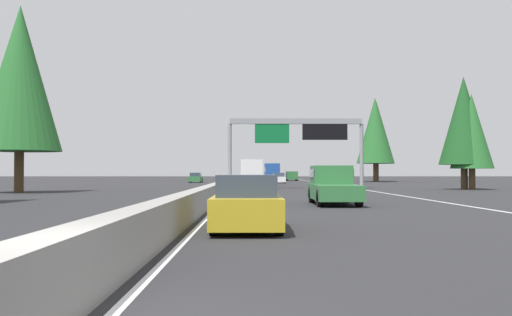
# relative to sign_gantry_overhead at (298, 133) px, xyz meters

# --- Properties ---
(ground_plane) EXTENTS (320.00, 320.00, 0.00)m
(ground_plane) POSITION_rel_sign_gantry_overhead_xyz_m (10.06, 6.03, -5.21)
(ground_plane) COLOR #262628
(median_barrier) EXTENTS (180.00, 0.56, 0.90)m
(median_barrier) POSITION_rel_sign_gantry_overhead_xyz_m (30.06, 6.33, -4.76)
(median_barrier) COLOR gray
(median_barrier) RESTS_ON ground
(shoulder_stripe_right) EXTENTS (160.00, 0.16, 0.01)m
(shoulder_stripe_right) POSITION_rel_sign_gantry_overhead_xyz_m (20.06, -5.49, -5.21)
(shoulder_stripe_right) COLOR silver
(shoulder_stripe_right) RESTS_ON ground
(shoulder_stripe_median) EXTENTS (160.00, 0.16, 0.01)m
(shoulder_stripe_median) POSITION_rel_sign_gantry_overhead_xyz_m (20.06, 5.78, -5.21)
(shoulder_stripe_median) COLOR silver
(shoulder_stripe_median) RESTS_ON ground
(sign_gantry_overhead) EXTENTS (0.50, 12.68, 6.55)m
(sign_gantry_overhead) POSITION_rel_sign_gantry_overhead_xyz_m (0.00, 0.00, 0.00)
(sign_gantry_overhead) COLOR gray
(sign_gantry_overhead) RESTS_ON ground
(sedan_mid_left) EXTENTS (4.40, 1.80, 1.47)m
(sedan_mid_left) POSITION_rel_sign_gantry_overhead_xyz_m (-39.79, 4.41, -4.53)
(sedan_mid_left) COLOR #AD931E
(sedan_mid_left) RESTS_ON ground
(pickup_far_left) EXTENTS (5.60, 2.00, 1.86)m
(pickup_far_left) POSITION_rel_sign_gantry_overhead_xyz_m (-26.97, 0.39, -4.30)
(pickup_far_left) COLOR #2D6B38
(pickup_far_left) RESTS_ON ground
(sedan_distant_b) EXTENTS (4.40, 1.80, 1.47)m
(sedan_distant_b) POSITION_rel_sign_gantry_overhead_xyz_m (24.50, 4.30, -4.53)
(sedan_distant_b) COLOR red
(sedan_distant_b) RESTS_ON ground
(bus_near_right) EXTENTS (11.50, 2.55, 3.10)m
(bus_near_right) POSITION_rel_sign_gantry_overhead_xyz_m (54.63, 0.59, -3.50)
(bus_near_right) COLOR #1E4793
(bus_near_right) RESTS_ON ground
(minivan_mid_right) EXTENTS (5.00, 1.95, 1.69)m
(minivan_mid_right) POSITION_rel_sign_gantry_overhead_xyz_m (53.29, -3.01, -4.26)
(minivan_mid_right) COLOR #2D6B38
(minivan_mid_right) RESTS_ON ground
(box_truck_mid_center) EXTENTS (8.50, 2.40, 2.95)m
(box_truck_mid_center) POSITION_rel_sign_gantry_overhead_xyz_m (13.02, 4.28, -3.60)
(box_truck_mid_center) COLOR white
(box_truck_mid_center) RESTS_ON ground
(sedan_near_center) EXTENTS (4.40, 1.80, 1.47)m
(sedan_near_center) POSITION_rel_sign_gantry_overhead_xyz_m (29.00, 0.46, -4.53)
(sedan_near_center) COLOR white
(sedan_near_center) RESTS_ON ground
(oncoming_near) EXTENTS (4.40, 1.80, 1.47)m
(oncoming_near) POSITION_rel_sign_gantry_overhead_xyz_m (33.88, 12.68, -4.53)
(oncoming_near) COLOR #2D6B38
(oncoming_near) RESTS_ON ground
(conifer_right_near) EXTENTS (4.44, 4.44, 10.10)m
(conifer_right_near) POSITION_rel_sign_gantry_overhead_xyz_m (-2.59, -14.65, 0.92)
(conifer_right_near) COLOR #4C3823
(conifer_right_near) RESTS_ON ground
(conifer_right_mid) EXTENTS (3.74, 3.74, 8.49)m
(conifer_right_mid) POSITION_rel_sign_gantry_overhead_xyz_m (-3.11, -15.15, -0.06)
(conifer_right_mid) COLOR #4C3823
(conifer_right_mid) RESTS_ON ground
(conifer_right_far) EXTENTS (5.95, 5.95, 13.53)m
(conifer_right_far) POSITION_rel_sign_gantry_overhead_xyz_m (40.00, -15.54, 3.02)
(conifer_right_far) COLOR #4C3823
(conifer_right_far) RESTS_ON ground
(conifer_right_distant) EXTENTS (6.00, 6.00, 13.63)m
(conifer_right_distant) POSITION_rel_sign_gantry_overhead_xyz_m (45.19, -16.84, 3.08)
(conifer_right_distant) COLOR #4C3823
(conifer_right_distant) RESTS_ON ground
(conifer_left_near) EXTENTS (6.27, 6.27, 14.26)m
(conifer_left_near) POSITION_rel_sign_gantry_overhead_xyz_m (-10.41, 21.88, 3.46)
(conifer_left_near) COLOR #4C3823
(conifer_left_near) RESTS_ON ground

